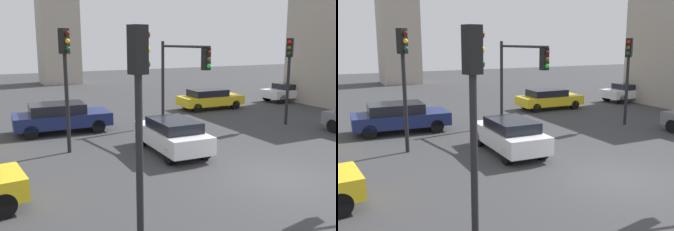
{
  "view_description": "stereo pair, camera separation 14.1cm",
  "coord_description": "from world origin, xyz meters",
  "views": [
    {
      "loc": [
        -8.93,
        -9.38,
        4.62
      ],
      "look_at": [
        -1.6,
        5.21,
        1.4
      ],
      "focal_mm": 41.25,
      "sensor_mm": 36.0,
      "label": 1
    },
    {
      "loc": [
        -8.8,
        -9.44,
        4.62
      ],
      "look_at": [
        -1.6,
        5.21,
        1.4
      ],
      "focal_mm": 41.25,
      "sensor_mm": 36.0,
      "label": 2
    }
  ],
  "objects": [
    {
      "name": "car_0",
      "position": [
        -1.84,
        4.38,
        0.76
      ],
      "size": [
        1.9,
        4.23,
        1.42
      ],
      "rotation": [
        0.0,
        0.0,
        1.54
      ],
      "color": "silver",
      "rests_on": "ground_plane"
    },
    {
      "name": "traffic_light_3",
      "position": [
        -5.65,
        6.28,
        3.53
      ],
      "size": [
        0.44,
        0.49,
        5.06
      ],
      "rotation": [
        0.0,
        0.0,
        -1.05
      ],
      "color": "black",
      "rests_on": "ground_plane"
    },
    {
      "name": "traffic_light_1",
      "position": [
        0.35,
        7.33,
        3.25
      ],
      "size": [
        0.86,
        3.69,
        4.54
      ],
      "rotation": [
        0.0,
        0.0,
        -1.39
      ],
      "color": "black",
      "rests_on": "ground_plane"
    },
    {
      "name": "car_5",
      "position": [
        12.41,
        12.6,
        0.73
      ],
      "size": [
        4.12,
        1.98,
        1.35
      ],
      "rotation": [
        0.0,
        0.0,
        3.17
      ],
      "color": "silver",
      "rests_on": "ground_plane"
    },
    {
      "name": "car_1",
      "position": [
        5.12,
        12.35,
        0.71
      ],
      "size": [
        4.37,
        1.97,
        1.33
      ],
      "rotation": [
        0.0,
        0.0,
        -0.03
      ],
      "color": "yellow",
      "rests_on": "ground_plane"
    },
    {
      "name": "car_6",
      "position": [
        -5.2,
        10.12,
        0.79
      ],
      "size": [
        4.81,
        2.34,
        1.48
      ],
      "rotation": [
        0.0,
        0.0,
        -0.04
      ],
      "color": "navy",
      "rests_on": "ground_plane"
    },
    {
      "name": "traffic_light_0",
      "position": [
        6.28,
        6.37,
        3.29
      ],
      "size": [
        0.49,
        0.44,
        4.69
      ],
      "rotation": [
        0.0,
        0.0,
        -2.55
      ],
      "color": "black",
      "rests_on": "ground_plane"
    },
    {
      "name": "ground_plane",
      "position": [
        0.0,
        0.0,
        0.0
      ],
      "size": [
        94.17,
        94.17,
        0.0
      ],
      "primitive_type": "plane",
      "color": "#38383A"
    },
    {
      "name": "traffic_light_2",
      "position": [
        -5.9,
        -2.01,
        3.44
      ],
      "size": [
        0.49,
        0.39,
        4.92
      ],
      "rotation": [
        0.0,
        0.0,
        0.25
      ],
      "color": "black",
      "rests_on": "ground_plane"
    }
  ]
}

